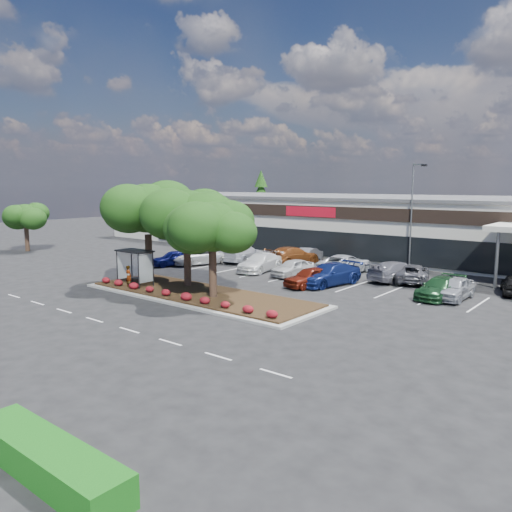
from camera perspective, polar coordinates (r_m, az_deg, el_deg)
The scene contains 28 objects.
ground at distance 30.35m, azimuth -9.10°, elevation -6.41°, with size 160.00×160.00×0.00m, color black.
retail_store at distance 57.92m, azimuth 16.68°, elevation 3.47°, with size 80.40×25.20×6.25m.
landscape_island at distance 34.40m, azimuth -6.38°, elevation -4.40°, with size 18.00×6.00×0.26m.
lane_markings at distance 37.99m, azimuth 2.53°, elevation -3.33°, with size 33.12×20.06×0.01m.
shrub_row at distance 32.91m, azimuth -9.00°, elevation -4.34°, with size 17.00×0.80×0.50m, color maroon, non-canonical shape.
bus_shelter at distance 37.43m, azimuth -13.52°, elevation -0.16°, with size 2.75×1.55×2.59m.
island_tree_west at distance 38.55m, azimuth -12.24°, elevation 2.97°, with size 7.20×7.20×7.89m, color #0E380C, non-canonical shape.
island_tree_mid at distance 36.40m, azimuth -7.90°, elevation 2.32°, with size 6.60×6.60×7.32m, color #0E380C, non-canonical shape.
island_tree_east at distance 32.56m, azimuth -4.99°, elevation 0.96°, with size 5.80×5.80×6.50m, color #0E380C, non-canonical shape.
hedge_south_east at distance 15.18m, azimuth -22.71°, elevation -20.63°, with size 6.00×1.30×0.90m, color #115010.
tree_west_far at distance 62.54m, azimuth -24.78°, elevation 3.06°, with size 4.80×4.80×5.61m, color #0E380C, non-canonical shape.
conifer_north_west at distance 83.67m, azimuth 0.57°, elevation 6.44°, with size 4.40×4.40×10.00m, color #0E380C.
person_waiting at distance 37.07m, azimuth -14.35°, elevation -2.25°, with size 0.57×0.37×1.56m, color #594C47.
light_pole at distance 46.64m, azimuth 17.41°, elevation 3.62°, with size 1.43×0.50×9.44m.
car_0 at distance 47.42m, azimuth -9.37°, elevation -0.23°, with size 1.72×4.27×1.45m, color #0D1152.
car_1 at distance 47.89m, azimuth -6.38°, elevation -0.01°, with size 2.65×5.74×1.59m, color silver.
car_2 at distance 43.85m, azimuth 0.48°, elevation -0.74°, with size 2.19×5.38×1.56m, color white.
car_3 at distance 41.57m, azimuth 4.22°, elevation -1.34°, with size 1.69×4.21×1.43m, color silver.
car_4 at distance 37.42m, azimuth 6.21°, elevation -2.40°, with size 1.75×4.35×1.48m, color maroon.
car_5 at distance 38.25m, azimuth 8.33°, elevation -2.08°, with size 2.32×5.70×1.65m, color navy.
car_6 at distance 35.73m, azimuth 21.70°, elevation -3.44°, with size 1.77×4.40×1.50m, color #9FA2AA.
car_7 at distance 35.72m, azimuth 20.30°, elevation -3.45°, with size 1.96×4.83×1.40m, color #194221.
car_9 at distance 49.25m, azimuth -1.41°, elevation 0.30°, with size 2.30×5.65×1.64m, color silver.
car_10 at distance 50.03m, azimuth 6.12°, elevation 0.22°, with size 1.45×4.16×1.37m, color #4E4F55.
car_11 at distance 47.86m, azimuth 4.23°, elevation 0.07°, with size 2.35×5.79×1.68m, color brown.
car_12 at distance 43.48m, azimuth 10.14°, elevation -0.90°, with size 2.69×5.83×1.62m, color #B5BAC2.
car_13 at distance 40.91m, azimuth 15.86°, elevation -1.69°, with size 2.22×5.45×1.58m, color slate.
car_14 at distance 40.82m, azimuth 17.51°, elevation -1.89°, with size 2.37×5.15×1.43m, color #4D4D54.
Camera 1 is at (21.94, -19.54, 7.62)m, focal length 35.00 mm.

